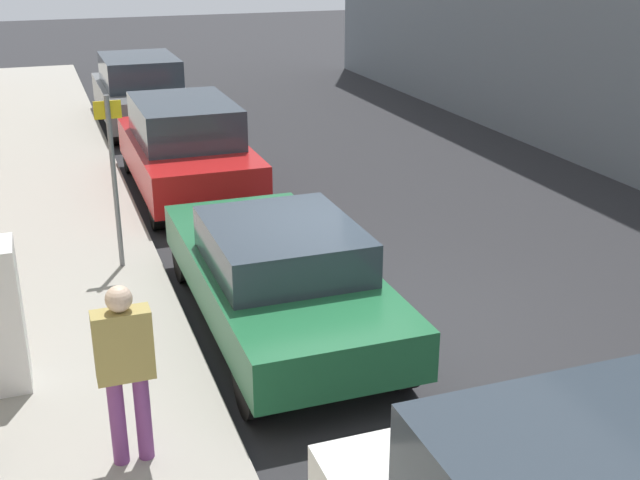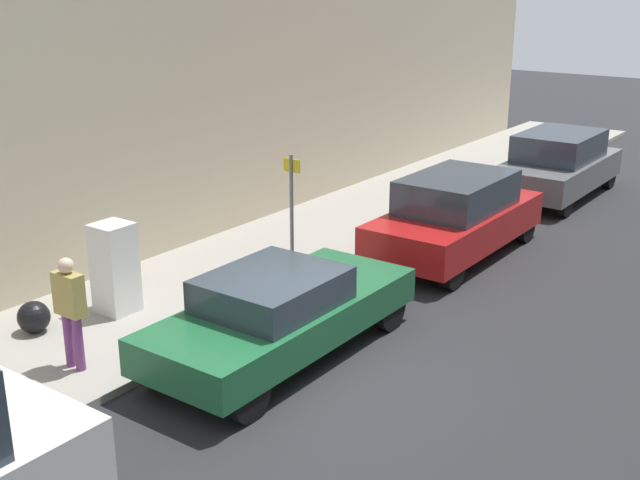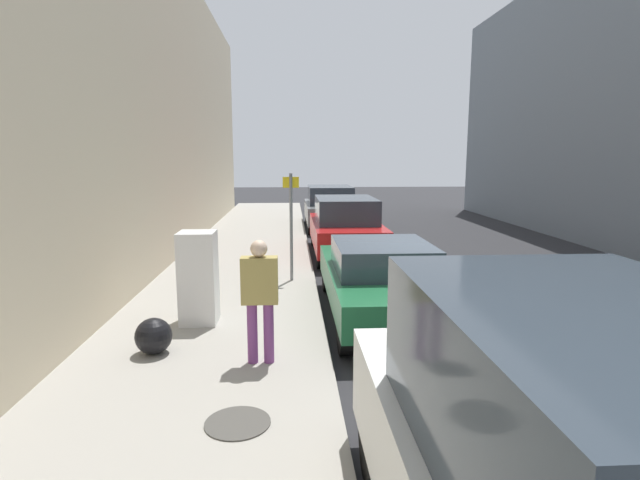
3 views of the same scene
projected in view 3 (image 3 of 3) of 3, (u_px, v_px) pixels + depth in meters
ground_plane at (432, 321)px, 8.97m from camera, size 80.00×80.00×0.00m
sidewalk_slab at (217, 321)px, 8.73m from camera, size 3.71×44.00×0.12m
building_facade_near at (14, 64)px, 7.85m from camera, size 2.35×39.60×8.69m
discarded_refrigerator at (198, 278)px, 8.38m from camera, size 0.60×0.61×1.56m
manhole_cover at (238, 423)px, 5.27m from camera, size 0.70×0.70×0.02m
street_sign_post at (291, 221)px, 11.18m from camera, size 0.36×0.07×2.43m
trash_bag at (154, 336)px, 7.11m from camera, size 0.52×0.52×0.52m
pedestrian_walking_far at (260, 292)px, 6.68m from camera, size 0.49×0.23×1.70m
parked_sedan_green at (380, 277)px, 9.08m from camera, size 1.89×4.77×1.41m
parked_suv_red at (345, 226)px, 14.76m from camera, size 1.93×4.63×1.72m
parked_suv_gray at (330, 207)px, 20.52m from camera, size 1.98×4.59×1.72m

